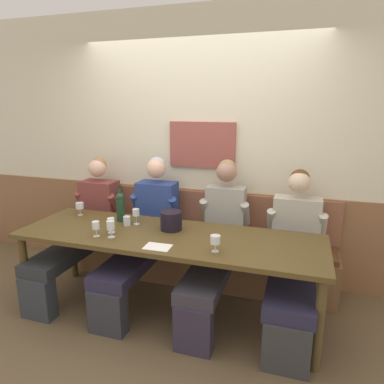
# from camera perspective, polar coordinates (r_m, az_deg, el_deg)

# --- Properties ---
(ground_plane) EXTENTS (6.80, 6.80, 0.02)m
(ground_plane) POSITION_cam_1_polar(r_m,az_deg,el_deg) (3.27, -4.76, -20.51)
(ground_plane) COLOR brown
(ground_plane) RESTS_ON ground
(room_wall_back) EXTENTS (6.80, 0.12, 2.80)m
(room_wall_back) POSITION_cam_1_polar(r_m,az_deg,el_deg) (3.75, 1.18, 7.28)
(room_wall_back) COLOR beige
(room_wall_back) RESTS_ON ground
(wood_wainscot_panel) EXTENTS (6.80, 0.03, 0.95)m
(wood_wainscot_panel) POSITION_cam_1_polar(r_m,az_deg,el_deg) (3.92, 0.88, -6.36)
(wood_wainscot_panel) COLOR brown
(wood_wainscot_panel) RESTS_ON ground
(wall_bench) EXTENTS (2.95, 0.42, 0.94)m
(wall_bench) POSITION_cam_1_polar(r_m,az_deg,el_deg) (3.81, -0.06, -10.16)
(wall_bench) COLOR brown
(wall_bench) RESTS_ON ground
(dining_table) EXTENTS (2.65, 0.83, 0.76)m
(dining_table) POSITION_cam_1_polar(r_m,az_deg,el_deg) (3.06, -3.96, -8.20)
(dining_table) COLOR #513E1D
(dining_table) RESTS_ON ground
(person_center_left_seat) EXTENTS (0.50, 1.26, 1.28)m
(person_center_left_seat) POSITION_cam_1_polar(r_m,az_deg,el_deg) (3.85, -17.27, -5.07)
(person_center_left_seat) COLOR #30373F
(person_center_left_seat) RESTS_ON ground
(person_right_seat) EXTENTS (0.51, 1.26, 1.32)m
(person_right_seat) POSITION_cam_1_polar(r_m,az_deg,el_deg) (3.51, -7.70, -6.12)
(person_right_seat) COLOR #2F313A
(person_right_seat) RESTS_ON ground
(person_left_seat) EXTENTS (0.49, 1.25, 1.33)m
(person_left_seat) POSITION_cam_1_polar(r_m,az_deg,el_deg) (3.26, 4.16, -7.74)
(person_left_seat) COLOR #30293D
(person_left_seat) RESTS_ON ground
(person_center_right_seat) EXTENTS (0.54, 1.25, 1.27)m
(person_center_right_seat) POSITION_cam_1_polar(r_m,az_deg,el_deg) (3.18, 16.30, -9.50)
(person_center_right_seat) COLOR #343437
(person_center_right_seat) RESTS_ON ground
(ice_bucket) EXTENTS (0.19, 0.19, 0.17)m
(ice_bucket) POSITION_cam_1_polar(r_m,az_deg,el_deg) (3.12, -3.41, -4.67)
(ice_bucket) COLOR black
(ice_bucket) RESTS_ON dining_table
(wine_bottle_amber_mid) EXTENTS (0.08, 0.08, 0.35)m
(wine_bottle_amber_mid) POSITION_cam_1_polar(r_m,az_deg,el_deg) (3.39, -11.60, -2.24)
(wine_bottle_amber_mid) COLOR #1C3923
(wine_bottle_amber_mid) RESTS_ON dining_table
(wine_glass_left_end) EXTENTS (0.06, 0.06, 0.15)m
(wine_glass_left_end) POSITION_cam_1_polar(r_m,az_deg,el_deg) (3.28, -9.13, -3.45)
(wine_glass_left_end) COLOR silver
(wine_glass_left_end) RESTS_ON dining_table
(wine_glass_right_end) EXTENTS (0.06, 0.06, 0.13)m
(wine_glass_right_end) POSITION_cam_1_polar(r_m,az_deg,el_deg) (3.06, -15.43, -5.40)
(wine_glass_right_end) COLOR silver
(wine_glass_right_end) RESTS_ON dining_table
(wine_glass_mid_left) EXTENTS (0.08, 0.08, 0.13)m
(wine_glass_mid_left) POSITION_cam_1_polar(r_m,az_deg,el_deg) (2.67, 3.83, -7.89)
(wine_glass_mid_left) COLOR silver
(wine_glass_mid_left) RESTS_ON dining_table
(wine_glass_near_bucket) EXTENTS (0.07, 0.07, 0.15)m
(wine_glass_near_bucket) POSITION_cam_1_polar(r_m,az_deg,el_deg) (3.01, -13.16, -5.40)
(wine_glass_near_bucket) COLOR silver
(wine_glass_near_bucket) RESTS_ON dining_table
(wine_glass_center_rear) EXTENTS (0.06, 0.06, 0.13)m
(wine_glass_center_rear) POSITION_cam_1_polar(r_m,az_deg,el_deg) (3.12, -13.11, -4.86)
(wine_glass_center_rear) COLOR silver
(wine_glass_center_rear) RESTS_ON dining_table
(wine_glass_by_bottle) EXTENTS (0.08, 0.08, 0.13)m
(wine_glass_by_bottle) POSITION_cam_1_polar(r_m,az_deg,el_deg) (3.69, -17.87, -2.23)
(wine_glass_by_bottle) COLOR silver
(wine_glass_by_bottle) RESTS_ON dining_table
(water_tumbler_center) EXTENTS (0.07, 0.07, 0.08)m
(water_tumbler_center) POSITION_cam_1_polar(r_m,az_deg,el_deg) (3.29, -10.59, -4.65)
(water_tumbler_center) COLOR silver
(water_tumbler_center) RESTS_ON dining_table
(tasting_sheet_left_guest) EXTENTS (0.21, 0.16, 0.00)m
(tasting_sheet_left_guest) POSITION_cam_1_polar(r_m,az_deg,el_deg) (2.79, -5.63, -8.90)
(tasting_sheet_left_guest) COLOR white
(tasting_sheet_left_guest) RESTS_ON dining_table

